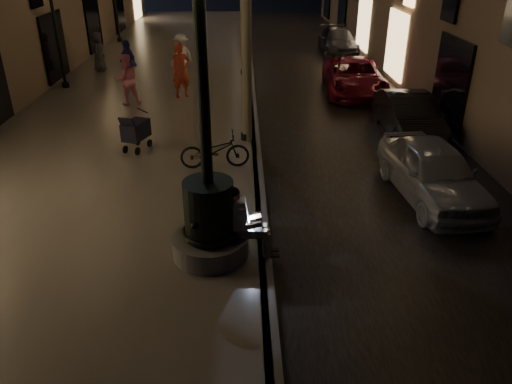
{
  "coord_description": "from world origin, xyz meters",
  "views": [
    {
      "loc": [
        -0.38,
        -5.79,
        5.44
      ],
      "look_at": [
        -0.13,
        3.0,
        0.99
      ],
      "focal_mm": 35.0,
      "sensor_mm": 36.0,
      "label": 1
    }
  ],
  "objects_px": {
    "car_second": "(409,116)",
    "car_front": "(433,172)",
    "lamp_left_b": "(52,7)",
    "lamp_curb_b": "(243,0)",
    "pedestrian_white": "(181,56)",
    "pedestrian_blue": "(128,63)",
    "car_third": "(354,77)",
    "pedestrian_pink": "(126,80)",
    "pedestrian_dark": "(98,52)",
    "stroller": "(136,130)",
    "fountain_lamppost": "(209,207)",
    "seated_man_laptop": "(244,220)",
    "bicycle": "(215,150)",
    "lamp_curb_a": "(245,32)",
    "car_rear": "(338,41)",
    "pedestrian_red": "(181,71)"
  },
  "relations": [
    {
      "from": "car_second",
      "to": "fountain_lamppost",
      "type": "bearing_deg",
      "value": -129.82
    },
    {
      "from": "car_second",
      "to": "pedestrian_white",
      "type": "height_order",
      "value": "pedestrian_white"
    },
    {
      "from": "car_third",
      "to": "pedestrian_pink",
      "type": "bearing_deg",
      "value": -162.9
    },
    {
      "from": "car_third",
      "to": "pedestrian_dark",
      "type": "bearing_deg",
      "value": 167.29
    },
    {
      "from": "seated_man_laptop",
      "to": "pedestrian_red",
      "type": "distance_m",
      "value": 10.73
    },
    {
      "from": "seated_man_laptop",
      "to": "pedestrian_pink",
      "type": "distance_m",
      "value": 10.45
    },
    {
      "from": "lamp_curb_a",
      "to": "pedestrian_blue",
      "type": "distance_m",
      "value": 7.97
    },
    {
      "from": "lamp_curb_b",
      "to": "pedestrian_dark",
      "type": "xyz_separation_m",
      "value": [
        -6.42,
        0.84,
        -2.2
      ]
    },
    {
      "from": "lamp_left_b",
      "to": "pedestrian_blue",
      "type": "distance_m",
      "value": 3.31
    },
    {
      "from": "car_second",
      "to": "car_rear",
      "type": "relative_size",
      "value": 0.89
    },
    {
      "from": "pedestrian_pink",
      "to": "bicycle",
      "type": "distance_m",
      "value": 6.54
    },
    {
      "from": "stroller",
      "to": "bicycle",
      "type": "distance_m",
      "value": 2.54
    },
    {
      "from": "lamp_curb_b",
      "to": "seated_man_laptop",
      "type": "bearing_deg",
      "value": -90.35
    },
    {
      "from": "fountain_lamppost",
      "to": "car_second",
      "type": "relative_size",
      "value": 1.34
    },
    {
      "from": "pedestrian_white",
      "to": "car_rear",
      "type": "bearing_deg",
      "value": 168.36
    },
    {
      "from": "stroller",
      "to": "pedestrian_red",
      "type": "distance_m",
      "value": 5.32
    },
    {
      "from": "lamp_curb_a",
      "to": "car_second",
      "type": "height_order",
      "value": "lamp_curb_a"
    },
    {
      "from": "pedestrian_red",
      "to": "pedestrian_dark",
      "type": "relative_size",
      "value": 1.17
    },
    {
      "from": "stroller",
      "to": "car_front",
      "type": "xyz_separation_m",
      "value": [
        7.32,
        -2.68,
        -0.11
      ]
    },
    {
      "from": "seated_man_laptop",
      "to": "car_rear",
      "type": "height_order",
      "value": "seated_man_laptop"
    },
    {
      "from": "lamp_left_b",
      "to": "seated_man_laptop",
      "type": "bearing_deg",
      "value": -59.7
    },
    {
      "from": "car_second",
      "to": "car_front",
      "type": "bearing_deg",
      "value": -99.08
    },
    {
      "from": "lamp_left_b",
      "to": "lamp_curb_b",
      "type": "bearing_deg",
      "value": 15.73
    },
    {
      "from": "stroller",
      "to": "bicycle",
      "type": "xyz_separation_m",
      "value": [
        2.22,
        -1.23,
        -0.12
      ]
    },
    {
      "from": "seated_man_laptop",
      "to": "lamp_curb_b",
      "type": "height_order",
      "value": "lamp_curb_b"
    },
    {
      "from": "car_rear",
      "to": "seated_man_laptop",
      "type": "bearing_deg",
      "value": -103.02
    },
    {
      "from": "car_front",
      "to": "car_second",
      "type": "bearing_deg",
      "value": 75.6
    },
    {
      "from": "pedestrian_red",
      "to": "pedestrian_dark",
      "type": "distance_m",
      "value": 5.98
    },
    {
      "from": "car_front",
      "to": "pedestrian_dark",
      "type": "distance_m",
      "value": 16.31
    },
    {
      "from": "pedestrian_white",
      "to": "bicycle",
      "type": "relative_size",
      "value": 1.01
    },
    {
      "from": "seated_man_laptop",
      "to": "pedestrian_white",
      "type": "xyz_separation_m",
      "value": [
        -2.54,
        13.63,
        0.16
      ]
    },
    {
      "from": "car_second",
      "to": "bicycle",
      "type": "height_order",
      "value": "car_second"
    },
    {
      "from": "car_front",
      "to": "car_third",
      "type": "relative_size",
      "value": 0.83
    },
    {
      "from": "pedestrian_white",
      "to": "pedestrian_blue",
      "type": "height_order",
      "value": "pedestrian_blue"
    },
    {
      "from": "lamp_curb_b",
      "to": "pedestrian_pink",
      "type": "bearing_deg",
      "value": -133.36
    },
    {
      "from": "car_rear",
      "to": "pedestrian_pink",
      "type": "bearing_deg",
      "value": -131.42
    },
    {
      "from": "fountain_lamppost",
      "to": "car_rear",
      "type": "relative_size",
      "value": 1.19
    },
    {
      "from": "stroller",
      "to": "car_rear",
      "type": "relative_size",
      "value": 0.27
    },
    {
      "from": "pedestrian_blue",
      "to": "car_second",
      "type": "bearing_deg",
      "value": 15.17
    },
    {
      "from": "stroller",
      "to": "pedestrian_blue",
      "type": "height_order",
      "value": "pedestrian_blue"
    },
    {
      "from": "stroller",
      "to": "pedestrian_blue",
      "type": "distance_m",
      "value": 7.11
    },
    {
      "from": "bicycle",
      "to": "pedestrian_white",
      "type": "bearing_deg",
      "value": 5.96
    },
    {
      "from": "car_rear",
      "to": "car_second",
      "type": "bearing_deg",
      "value": -88.41
    },
    {
      "from": "seated_man_laptop",
      "to": "lamp_curb_b",
      "type": "distance_m",
      "value": 14.19
    },
    {
      "from": "bicycle",
      "to": "seated_man_laptop",
      "type": "bearing_deg",
      "value": -174.72
    },
    {
      "from": "pedestrian_red",
      "to": "bicycle",
      "type": "height_order",
      "value": "pedestrian_red"
    },
    {
      "from": "car_rear",
      "to": "bicycle",
      "type": "relative_size",
      "value": 2.48
    },
    {
      "from": "stroller",
      "to": "fountain_lamppost",
      "type": "bearing_deg",
      "value": -44.89
    },
    {
      "from": "fountain_lamppost",
      "to": "lamp_left_b",
      "type": "height_order",
      "value": "fountain_lamppost"
    },
    {
      "from": "pedestrian_pink",
      "to": "pedestrian_white",
      "type": "bearing_deg",
      "value": -133.2
    }
  ]
}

